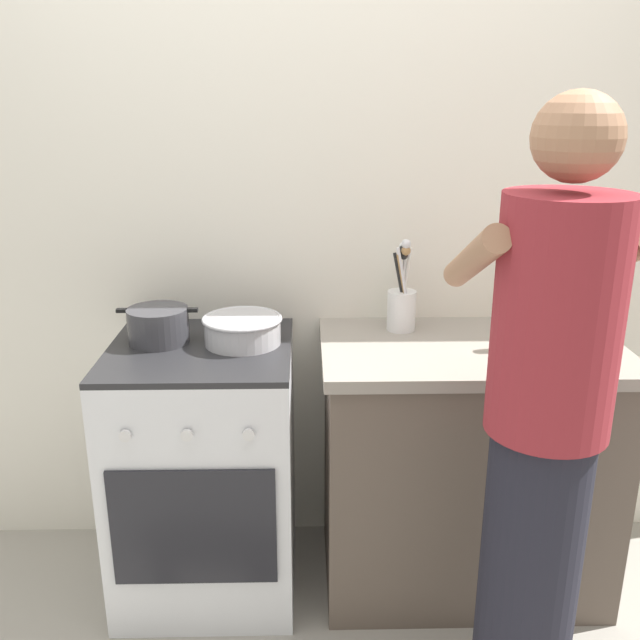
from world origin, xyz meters
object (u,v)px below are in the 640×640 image
spice_bottle (496,339)px  person (541,443)px  pot (157,325)px  oil_bottle (553,321)px  stove_range (205,469)px  mixing_bowl (241,329)px  utensil_crock (401,301)px

spice_bottle → person: size_ratio=0.05×
pot → oil_bottle: size_ratio=1.22×
person → pot: bearing=148.8°
oil_bottle → person: size_ratio=0.13×
stove_range → mixing_bowl: size_ratio=3.39×
stove_range → oil_bottle: bearing=-1.3°
pot → mixing_bowl: size_ratio=1.01×
spice_bottle → oil_bottle: bearing=7.4°
spice_bottle → pot: bearing=174.7°
stove_range → person: (0.94, -0.60, 0.41)m
mixing_bowl → oil_bottle: (1.02, -0.06, 0.04)m
mixing_bowl → pot: bearing=176.4°
stove_range → mixing_bowl: mixing_bowl is taller
pot → mixing_bowl: 0.28m
pot → oil_bottle: 1.30m
mixing_bowl → person: 1.02m
pot → person: size_ratio=0.16×
spice_bottle → person: person is taller
mixing_bowl → stove_range: bearing=-166.1°
spice_bottle → stove_range: bearing=177.0°
mixing_bowl → oil_bottle: bearing=-3.4°
pot → mixing_bowl: bearing=-3.6°
stove_range → utensil_crock: 0.90m
utensil_crock → person: person is taller
utensil_crock → spice_bottle: utensil_crock is taller
stove_range → utensil_crock: bearing=13.4°
pot → person: (1.08, -0.65, -0.10)m
mixing_bowl → spice_bottle: size_ratio=3.20×
stove_range → utensil_crock: utensil_crock is taller
stove_range → mixing_bowl: bearing=13.9°
spice_bottle → person: bearing=-93.0°
mixing_bowl → spice_bottle: bearing=-5.8°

